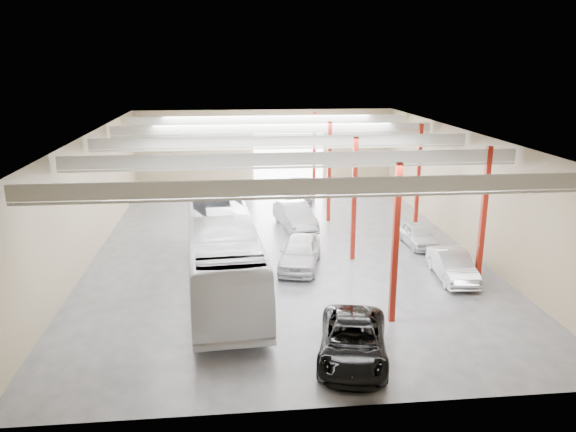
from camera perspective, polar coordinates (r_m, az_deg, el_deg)
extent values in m
cube|color=#47474C|center=(33.81, -0.51, -3.45)|extent=(22.00, 32.00, 0.01)
cube|color=#A7A7A3|center=(32.22, -0.54, 8.40)|extent=(22.00, 32.00, 0.12)
cube|color=brown|center=(48.51, -2.34, 6.62)|extent=(22.00, 0.12, 7.00)
cube|color=brown|center=(17.77, 4.48, -9.46)|extent=(22.00, 0.12, 7.00)
cube|color=brown|center=(33.66, -19.52, 1.75)|extent=(0.12, 32.00, 7.00)
cube|color=brown|center=(35.59, 17.42, 2.65)|extent=(0.12, 32.00, 7.00)
cube|color=white|center=(48.69, 0.04, 5.48)|extent=(6.00, 0.20, 5.00)
cube|color=maroon|center=(24.07, 10.84, -2.90)|extent=(0.25, 0.25, 7.00)
cube|color=maroon|center=(31.51, 6.73, 1.66)|extent=(0.25, 0.25, 7.00)
cube|color=maroon|center=(39.17, 4.19, 4.45)|extent=(0.25, 0.25, 7.00)
cube|color=maroon|center=(45.96, 2.66, 6.12)|extent=(0.25, 0.25, 7.00)
cube|color=maroon|center=(29.67, 19.23, 0.01)|extent=(0.25, 0.25, 7.00)
cube|color=maroon|center=(38.69, 13.07, 3.95)|extent=(0.25, 0.25, 7.00)
cube|color=beige|center=(20.55, 2.66, 3.02)|extent=(21.60, 0.15, 0.60)
cube|color=beige|center=(20.64, 2.65, 1.94)|extent=(21.60, 0.10, 0.10)
cube|color=beige|center=(26.38, 0.71, 5.83)|extent=(21.60, 0.15, 0.60)
cube|color=beige|center=(26.45, 0.71, 4.98)|extent=(21.60, 0.10, 0.10)
cube|color=beige|center=(32.28, -0.54, 7.61)|extent=(21.60, 0.15, 0.60)
cube|color=beige|center=(32.34, -0.53, 6.91)|extent=(21.60, 0.10, 0.10)
cube|color=beige|center=(38.21, -1.40, 8.84)|extent=(21.60, 0.15, 0.60)
cube|color=beige|center=(38.26, -1.40, 8.25)|extent=(21.60, 0.10, 0.10)
cube|color=beige|center=(44.16, -2.04, 9.74)|extent=(21.60, 0.15, 0.60)
cube|color=beige|center=(44.20, -2.04, 9.22)|extent=(21.60, 0.10, 0.10)
imported|color=silver|center=(27.54, -6.63, -3.89)|extent=(4.09, 13.73, 3.77)
imported|color=black|center=(21.89, 6.61, -12.46)|extent=(3.67, 5.89, 1.52)
imported|color=silver|center=(30.78, 1.23, -3.71)|extent=(3.18, 5.36, 1.71)
imported|color=#A9A9AE|center=(37.96, 0.71, 0.04)|extent=(2.73, 5.47, 1.72)
imported|color=gray|center=(45.35, 1.18, 2.45)|extent=(2.81, 5.33, 1.47)
imported|color=#A9A8AD|center=(30.40, 16.36, -4.82)|extent=(1.92, 4.66, 1.50)
imported|color=silver|center=(35.33, 13.02, -1.88)|extent=(1.73, 3.99, 1.34)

